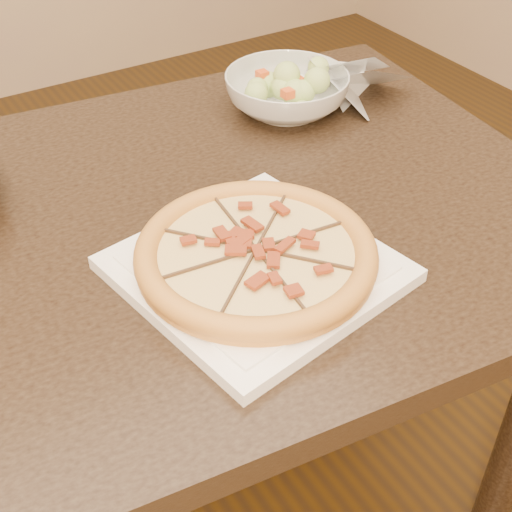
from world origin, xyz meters
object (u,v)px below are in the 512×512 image
at_px(dining_table, 139,292).
at_px(plate, 256,268).
at_px(salad_bowl, 287,93).
at_px(pizza, 256,253).

xyz_separation_m(dining_table, plate, (0.09, -0.17, 0.13)).
bearing_deg(salad_bowl, dining_table, -154.61).
distance_m(dining_table, salad_bowl, 0.44).
relative_size(pizza, salad_bowl, 1.42).
bearing_deg(salad_bowl, pizza, -128.50).
height_order(plate, pizza, pizza).
bearing_deg(dining_table, plate, -61.05).
distance_m(plate, pizza, 0.02).
xyz_separation_m(plate, pizza, (-0.00, 0.00, 0.02)).
distance_m(dining_table, plate, 0.23).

